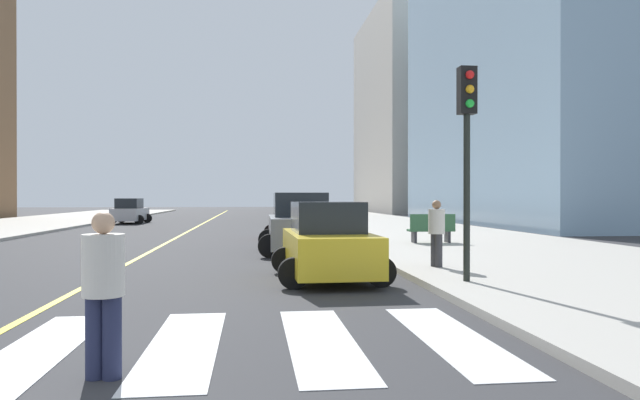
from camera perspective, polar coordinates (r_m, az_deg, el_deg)
The scene contains 12 objects.
sidewalk_kerb_east at distance 25.31m, azimuth 13.32°, elevation -3.92°, with size 10.00×120.00×0.15m, color #B2ADA3.
lane_divider_paint at distance 43.92m, azimuth -11.30°, elevation -2.22°, with size 0.16×80.00×0.01m, color yellow.
parking_garage_concrete at distance 77.68m, azimuth 11.51°, elevation 8.29°, with size 18.00×24.00×25.50m, color #B2ADA3.
car_silver_nearest at distance 44.55m, azimuth -18.13°, elevation -1.10°, with size 2.69×4.18×1.83m.
car_red_second at distance 26.62m, azimuth -2.75°, elevation -2.13°, with size 2.54×3.95×1.73m.
car_gray_third at distance 20.07m, azimuth -1.96°, elevation -2.45°, with size 2.94×4.67×2.08m.
car_yellow_fourth at distance 13.67m, azimuth 0.80°, elevation -4.25°, with size 2.60×4.11×1.82m.
traffic_light_near_corner at distance 12.75m, azimuth 14.22°, elevation 6.66°, with size 0.36×0.41×4.54m.
park_bench at distance 23.10m, azimuth 10.87°, elevation -2.79°, with size 1.80×0.57×1.12m.
pedestrian_crossing at distance 6.65m, azimuth -20.46°, elevation -7.97°, with size 0.44×0.44×1.78m.
pedestrian_waiting_east at distance 15.16m, azimuth 11.35°, elevation -2.91°, with size 0.42×0.42×1.70m.
fire_hydrant at distance 29.01m, azimuth 1.85°, elevation -2.38°, with size 0.26×0.26×0.89m.
Camera 1 is at (3.59, -3.73, 1.93)m, focal length 32.65 mm.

